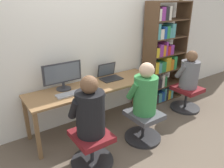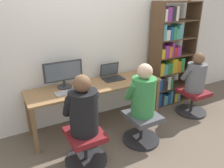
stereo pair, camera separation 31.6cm
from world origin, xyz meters
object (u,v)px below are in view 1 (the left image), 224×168
at_px(desktop_monitor, 63,75).
at_px(person_at_monitor, 90,110).
at_px(person_near_shelf, 189,72).
at_px(bookshelf, 162,58).
at_px(keyboard, 70,94).
at_px(office_chair_side, 186,97).
at_px(office_chair_left, 92,147).
at_px(office_chair_right, 143,124).
at_px(person_at_laptop, 145,92).
at_px(laptop, 110,76).

distance_m(desktop_monitor, person_at_monitor, 0.85).
bearing_deg(person_near_shelf, bookshelf, 106.09).
distance_m(keyboard, bookshelf, 1.98).
height_order(desktop_monitor, bookshelf, bookshelf).
bearing_deg(office_chair_side, person_near_shelf, 90.00).
bearing_deg(office_chair_left, bookshelf, 21.38).
height_order(office_chair_right, person_at_laptop, person_at_laptop).
bearing_deg(office_chair_left, laptop, 44.79).
bearing_deg(person_at_monitor, office_chair_left, -90.00).
relative_size(office_chair_left, person_at_laptop, 0.73).
xyz_separation_m(laptop, person_near_shelf, (1.32, -0.57, -0.04)).
height_order(office_chair_side, person_near_shelf, person_near_shelf).
xyz_separation_m(desktop_monitor, keyboard, (-0.01, -0.23, -0.20)).
bearing_deg(person_near_shelf, office_chair_right, -169.23).
xyz_separation_m(laptop, office_chair_side, (1.32, -0.57, -0.52)).
distance_m(person_at_laptop, person_near_shelf, 1.30).
bearing_deg(person_at_monitor, office_chair_side, 6.59).
xyz_separation_m(desktop_monitor, person_at_monitor, (-0.04, -0.84, -0.17)).
height_order(office_chair_left, bookshelf, bookshelf).
distance_m(office_chair_left, person_near_shelf, 2.22).
height_order(laptop, keyboard, laptop).
xyz_separation_m(office_chair_left, person_near_shelf, (2.15, 0.26, 0.49)).
height_order(laptop, person_near_shelf, person_near_shelf).
height_order(person_at_monitor, person_near_shelf, person_at_monitor).
relative_size(office_chair_side, person_near_shelf, 0.80).
bearing_deg(office_chair_left, keyboard, 87.18).
distance_m(office_chair_right, office_chair_side, 1.30).
relative_size(laptop, keyboard, 0.86).
relative_size(person_at_monitor, person_at_laptop, 1.00).
bearing_deg(person_near_shelf, keyboard, 170.53).
xyz_separation_m(laptop, office_chair_right, (0.04, -0.81, -0.52)).
xyz_separation_m(bookshelf, office_chair_side, (0.15, -0.53, -0.64)).
xyz_separation_m(laptop, keyboard, (-0.80, -0.21, -0.04)).
xyz_separation_m(keyboard, person_at_laptop, (0.84, -0.59, 0.03)).
relative_size(office_chair_right, bookshelf, 0.28).
height_order(desktop_monitor, keyboard, desktop_monitor).
bearing_deg(person_at_laptop, office_chair_side, 10.33).
relative_size(person_at_laptop, person_near_shelf, 1.09).
bearing_deg(bookshelf, person_near_shelf, -73.91).
relative_size(keyboard, office_chair_left, 0.72).
relative_size(office_chair_left, bookshelf, 0.28).
distance_m(office_chair_right, person_near_shelf, 1.39).
bearing_deg(desktop_monitor, person_at_monitor, -92.50).
height_order(person_at_laptop, bookshelf, bookshelf).
bearing_deg(bookshelf, laptop, 177.86).
bearing_deg(bookshelf, office_chair_side, -74.05).
relative_size(desktop_monitor, person_near_shelf, 0.86).
bearing_deg(laptop, person_at_laptop, -87.39).
xyz_separation_m(person_at_monitor, bookshelf, (2.00, 0.78, 0.13)).
distance_m(keyboard, person_near_shelf, 2.15).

